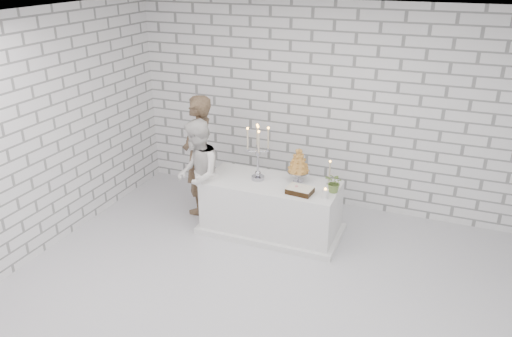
{
  "coord_description": "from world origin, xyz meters",
  "views": [
    {
      "loc": [
        1.63,
        -4.41,
        3.53
      ],
      "look_at": [
        -0.55,
        1.01,
        1.05
      ],
      "focal_mm": 35.2,
      "sensor_mm": 36.0,
      "label": 1
    }
  ],
  "objects_px": {
    "cake_table": "(271,207)",
    "bride": "(198,175)",
    "groom": "(199,155)",
    "croquembouche": "(299,165)",
    "candelabra": "(258,153)"
  },
  "relations": [
    {
      "from": "cake_table",
      "to": "bride",
      "type": "bearing_deg",
      "value": -168.18
    },
    {
      "from": "bride",
      "to": "groom",
      "type": "bearing_deg",
      "value": -177.4
    },
    {
      "from": "bride",
      "to": "croquembouche",
      "type": "relative_size",
      "value": 3.23
    },
    {
      "from": "cake_table",
      "to": "bride",
      "type": "xyz_separation_m",
      "value": [
        -0.99,
        -0.21,
        0.4
      ]
    },
    {
      "from": "cake_table",
      "to": "groom",
      "type": "relative_size",
      "value": 1.02
    },
    {
      "from": "croquembouche",
      "to": "bride",
      "type": "bearing_deg",
      "value": -164.5
    },
    {
      "from": "bride",
      "to": "croquembouche",
      "type": "bearing_deg",
      "value": 81.95
    },
    {
      "from": "groom",
      "to": "cake_table",
      "type": "bearing_deg",
      "value": 79.62
    },
    {
      "from": "groom",
      "to": "croquembouche",
      "type": "relative_size",
      "value": 3.68
    },
    {
      "from": "groom",
      "to": "bride",
      "type": "bearing_deg",
      "value": 25.63
    },
    {
      "from": "groom",
      "to": "candelabra",
      "type": "bearing_deg",
      "value": 78.47
    },
    {
      "from": "groom",
      "to": "bride",
      "type": "distance_m",
      "value": 0.48
    },
    {
      "from": "cake_table",
      "to": "croquembouche",
      "type": "xyz_separation_m",
      "value": [
        0.32,
        0.16,
        0.62
      ]
    },
    {
      "from": "groom",
      "to": "croquembouche",
      "type": "bearing_deg",
      "value": 87.54
    },
    {
      "from": "bride",
      "to": "candelabra",
      "type": "height_order",
      "value": "bride"
    }
  ]
}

